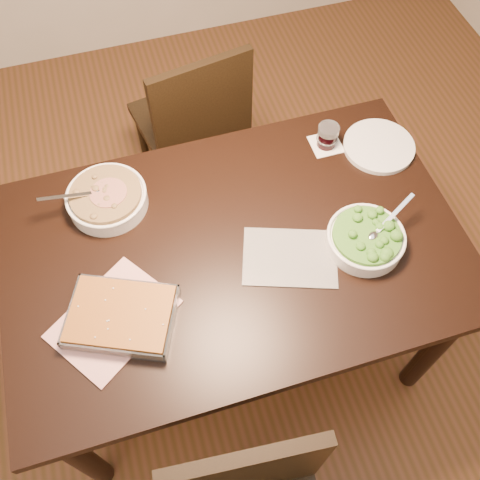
% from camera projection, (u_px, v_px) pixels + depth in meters
% --- Properties ---
extents(ground, '(4.00, 4.00, 0.00)m').
position_uv_depth(ground, '(236.00, 337.00, 2.26)').
color(ground, '#4B3015').
rests_on(ground, ground).
extents(table, '(1.40, 0.90, 0.75)m').
position_uv_depth(table, '(235.00, 262.00, 1.70)').
color(table, black).
rests_on(table, ground).
extents(magazine_a, '(0.40, 0.38, 0.01)m').
position_uv_depth(magazine_a, '(114.00, 319.00, 1.50)').
color(magazine_a, '#BA3539').
rests_on(magazine_a, table).
extents(magazine_b, '(0.33, 0.28, 0.00)m').
position_uv_depth(magazine_b, '(290.00, 257.00, 1.60)').
color(magazine_b, '#24242B').
rests_on(magazine_b, table).
extents(coaster, '(0.10, 0.10, 0.00)m').
position_uv_depth(coaster, '(326.00, 144.00, 1.84)').
color(coaster, white).
rests_on(coaster, table).
extents(stew_bowl, '(0.28, 0.25, 0.10)m').
position_uv_depth(stew_bowl, '(107.00, 198.00, 1.68)').
color(stew_bowl, white).
rests_on(stew_bowl, table).
extents(broccoli_bowl, '(0.26, 0.24, 0.09)m').
position_uv_depth(broccoli_bowl, '(366.00, 239.00, 1.60)').
color(broccoli_bowl, white).
rests_on(broccoli_bowl, table).
extents(baking_dish, '(0.35, 0.31, 0.05)m').
position_uv_depth(baking_dish, '(121.00, 317.00, 1.48)').
color(baking_dish, silver).
rests_on(baking_dish, table).
extents(wine_tumbler, '(0.07, 0.07, 0.08)m').
position_uv_depth(wine_tumbler, '(328.00, 136.00, 1.80)').
color(wine_tumbler, black).
rests_on(wine_tumbler, coaster).
extents(dinner_plate, '(0.24, 0.24, 0.02)m').
position_uv_depth(dinner_plate, '(379.00, 146.00, 1.82)').
color(dinner_plate, silver).
rests_on(dinner_plate, table).
extents(chair_far, '(0.48, 0.48, 0.88)m').
position_uv_depth(chair_far, '(194.00, 122.00, 2.24)').
color(chair_far, black).
rests_on(chair_far, ground).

